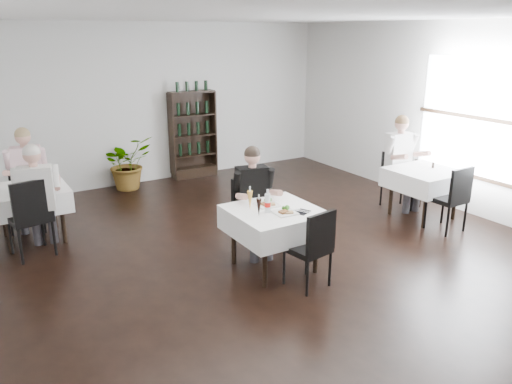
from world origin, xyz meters
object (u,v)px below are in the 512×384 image
(wine_shelf, at_px, (193,135))
(main_table, at_px, (274,221))
(potted_tree, at_px, (127,163))
(diner_main, at_px, (254,193))

(wine_shelf, bearing_deg, main_table, -101.78)
(wine_shelf, bearing_deg, potted_tree, -175.33)
(main_table, distance_m, diner_main, 0.56)
(wine_shelf, height_order, potted_tree, wine_shelf)
(wine_shelf, relative_size, main_table, 1.70)
(main_table, xyz_separation_m, diner_main, (0.03, 0.52, 0.21))
(main_table, relative_size, potted_tree, 1.04)
(wine_shelf, xyz_separation_m, potted_tree, (-1.40, -0.11, -0.35))
(main_table, bearing_deg, diner_main, 86.72)
(wine_shelf, height_order, main_table, wine_shelf)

